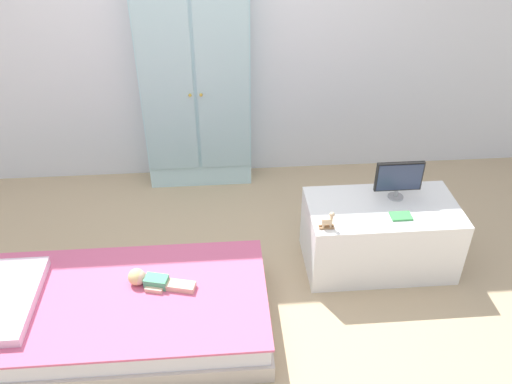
# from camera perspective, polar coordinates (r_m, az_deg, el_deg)

# --- Properties ---
(ground_plane) EXTENTS (10.00, 10.00, 0.02)m
(ground_plane) POSITION_cam_1_polar(r_m,az_deg,el_deg) (3.37, -4.79, -11.83)
(ground_plane) COLOR tan
(back_wall) EXTENTS (6.40, 0.05, 2.70)m
(back_wall) POSITION_cam_1_polar(r_m,az_deg,el_deg) (4.05, -5.98, 18.97)
(back_wall) COLOR silver
(back_wall) RESTS_ON ground_plane
(bed) EXTENTS (1.64, 0.88, 0.25)m
(bed) POSITION_cam_1_polar(r_m,az_deg,el_deg) (3.21, -13.91, -12.47)
(bed) COLOR beige
(bed) RESTS_ON ground_plane
(pillow) EXTENTS (0.32, 0.63, 0.06)m
(pillow) POSITION_cam_1_polar(r_m,az_deg,el_deg) (3.27, -25.22, -10.42)
(pillow) COLOR silver
(pillow) RESTS_ON bed
(doll) EXTENTS (0.39, 0.17, 0.10)m
(doll) POSITION_cam_1_polar(r_m,az_deg,el_deg) (3.13, -11.43, -9.22)
(doll) COLOR #4CA375
(doll) RESTS_ON bed
(wardrobe) EXTENTS (0.81, 0.26, 1.63)m
(wardrobe) POSITION_cam_1_polar(r_m,az_deg,el_deg) (4.08, -6.49, 11.08)
(wardrobe) COLOR silver
(wardrobe) RESTS_ON ground_plane
(tv_stand) EXTENTS (0.95, 0.52, 0.46)m
(tv_stand) POSITION_cam_1_polar(r_m,az_deg,el_deg) (3.56, 13.09, -4.52)
(tv_stand) COLOR white
(tv_stand) RESTS_ON ground_plane
(tv_monitor) EXTENTS (0.30, 0.10, 0.26)m
(tv_monitor) POSITION_cam_1_polar(r_m,az_deg,el_deg) (3.44, 15.10, 1.47)
(tv_monitor) COLOR #99999E
(tv_monitor) RESTS_ON tv_stand
(rocking_horse_toy) EXTENTS (0.09, 0.04, 0.11)m
(rocking_horse_toy) POSITION_cam_1_polar(r_m,az_deg,el_deg) (3.15, 7.77, -3.09)
(rocking_horse_toy) COLOR #8E6642
(rocking_horse_toy) RESTS_ON tv_stand
(book_green) EXTENTS (0.13, 0.09, 0.01)m
(book_green) POSITION_cam_1_polar(r_m,az_deg,el_deg) (3.35, 15.30, -2.52)
(book_green) COLOR #429E51
(book_green) RESTS_ON tv_stand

